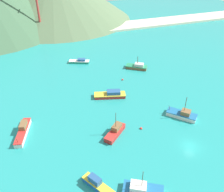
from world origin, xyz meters
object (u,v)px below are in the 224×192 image
Objects in this scene: fishing_boat_2 at (115,131)px; fishing_boat_6 at (182,114)px; fishing_boat_7 at (111,95)px; fishing_boat_8 at (98,185)px; buoy_0 at (122,80)px; fishing_boat_3 at (80,61)px; fishing_boat_5 at (23,131)px; buoy_1 at (141,129)px; fishing_boat_1 at (142,190)px; fishing_boat_4 at (137,67)px.

fishing_boat_2 is 20.68m from fishing_boat_6.
fishing_boat_8 reaches higher than fishing_boat_7.
fishing_boat_3 is at bearing 119.32° from buoy_0.
fishing_boat_3 is at bearing 57.56° from fishing_boat_5.
buoy_1 is (5.63, -47.03, -0.53)m from fishing_boat_3.
fishing_boat_1 is 56.62m from fishing_boat_4.
fishing_boat_5 is 1.01× the size of fishing_boat_7.
buoy_1 is (-5.57, -27.09, -0.00)m from buoy_0.
fishing_boat_4 reaches higher than fishing_boat_7.
fishing_boat_5 is 26.19m from fishing_boat_8.
fishing_boat_7 is (-15.68, 17.10, -0.04)m from fishing_boat_6.
fishing_boat_4 is 56.76m from fishing_boat_8.
fishing_boat_6 is 1.09× the size of fishing_boat_8.
fishing_boat_2 reaches higher than buoy_1.
fishing_boat_5 is at bearing 163.64° from buoy_1.
fishing_boat_2 is 0.96× the size of fishing_boat_8.
fishing_boat_3 is at bearing 79.87° from fishing_boat_8.
fishing_boat_3 is at bearing 112.34° from fishing_boat_6.
fishing_boat_5 is 1.39× the size of fishing_boat_8.
buoy_0 is at bearing 61.61° from fishing_boat_8.
fishing_boat_1 reaches higher than fishing_boat_8.
buoy_0 is (14.02, 44.96, -0.74)m from fishing_boat_1.
fishing_boat_1 reaches higher than fishing_boat_3.
fishing_boat_3 is 1.01× the size of fishing_boat_4.
fishing_boat_2 is 0.88× the size of fishing_boat_6.
fishing_boat_6 is at bearing 3.35° from buoy_1.
fishing_boat_3 is at bearing 87.50° from fishing_boat_1.
fishing_boat_2 is 7.36m from buoy_1.
fishing_boat_5 reaches higher than buoy_1.
fishing_boat_6 is at bearing -73.47° from buoy_0.
buoy_0 is at bearing 78.39° from buoy_1.
fishing_boat_1 is 36.27m from fishing_boat_7.
fishing_boat_6 is (19.00, -46.24, 0.23)m from fishing_boat_3.
fishing_boat_1 reaches higher than fishing_boat_4.
fishing_boat_3 is 61.67m from fishing_boat_8.
fishing_boat_1 is 12.06× the size of buoy_1.
fishing_boat_7 is 14.80× the size of buoy_1.
buoy_0 is at bearing 64.31° from fishing_boat_2.
fishing_boat_6 is at bearing 25.86° from fishing_boat_8.
fishing_boat_1 is 11.96× the size of buoy_0.
fishing_boat_6 is 13.42m from buoy_1.
fishing_boat_7 is 14.68× the size of buoy_0.
fishing_boat_7 is at bearing -130.52° from buoy_0.
buoy_0 is (35.50, 18.30, -0.82)m from fishing_boat_5.
fishing_boat_4 is at bearing 29.47° from fishing_boat_5.
buoy_0 is (7.87, 9.21, -0.72)m from fishing_boat_7.
fishing_boat_2 is 24.15m from fishing_boat_5.
fishing_boat_4 reaches higher than fishing_boat_5.
fishing_boat_6 reaches higher than fishing_boat_5.
fishing_boat_6 reaches higher than fishing_boat_3.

